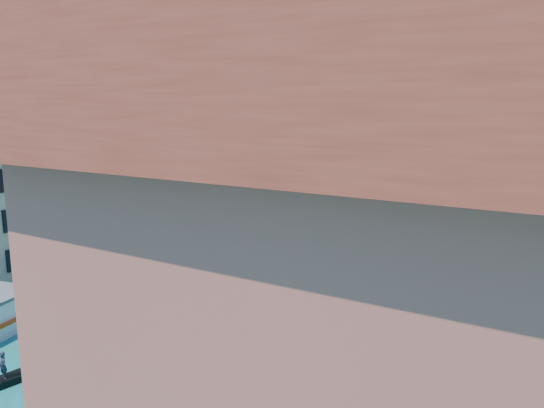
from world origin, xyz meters
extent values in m
cube|color=tan|center=(-26.00, 39.50, 9.50)|extent=(12.00, 17.00, 19.00)
cube|color=maroon|center=(-26.00, 39.50, 19.50)|extent=(12.80, 17.40, 1.00)
cube|color=tan|center=(-26.00, 55.00, 8.25)|extent=(12.00, 14.00, 16.50)
cube|color=maroon|center=(-26.00, 55.00, 17.00)|extent=(12.80, 14.40, 1.00)
cube|color=beige|center=(-26.00, 71.00, 10.00)|extent=(12.00, 18.00, 20.00)
cube|color=maroon|center=(-26.00, 71.00, 20.50)|extent=(12.80, 18.40, 1.00)
cube|color=tan|center=(-26.00, 88.00, 8.75)|extent=(12.00, 16.00, 17.50)
cube|color=maroon|center=(-26.00, 88.00, 18.00)|extent=(12.80, 16.40, 1.00)
cube|color=#B0745C|center=(-26.00, 103.50, 9.25)|extent=(12.00, 15.00, 18.50)
cube|color=maroon|center=(-26.00, 103.50, 19.00)|extent=(12.80, 15.40, 1.00)
cube|color=beige|center=(-26.00, 119.50, 9.50)|extent=(12.00, 17.00, 19.00)
cube|color=maroon|center=(-26.00, 119.50, 19.50)|extent=(12.80, 17.40, 1.00)
cube|color=#A39C83|center=(22.00, 65.00, 0.50)|extent=(4.00, 140.00, 1.00)
cube|color=maroon|center=(22.20, 23.50, 3.00)|extent=(3.20, 15.30, 0.25)
cylinder|color=#59595C|center=(20.80, 28.60, 1.50)|extent=(0.12, 0.12, 3.00)
cube|color=maroon|center=(22.20, 39.00, 3.00)|extent=(3.20, 12.60, 0.25)
cylinder|color=#59595C|center=(20.80, 34.80, 1.50)|extent=(0.12, 0.12, 3.00)
cylinder|color=#59595C|center=(20.80, 43.20, 1.50)|extent=(0.12, 0.12, 3.00)
cylinder|color=#522E1C|center=(18.50, 25.00, 1.30)|extent=(0.24, 0.24, 3.20)
cylinder|color=#522E1C|center=(19.10, 26.00, 1.30)|extent=(0.24, 0.24, 3.20)
cylinder|color=#522E1C|center=(19.70, 27.00, 1.30)|extent=(0.24, 0.24, 3.20)
cylinder|color=#522E1C|center=(18.50, 39.00, 1.30)|extent=(0.24, 0.24, 3.20)
cylinder|color=#522E1C|center=(19.10, 40.00, 1.30)|extent=(0.24, 0.24, 3.20)
cylinder|color=#522E1C|center=(19.70, 41.00, 1.30)|extent=(0.24, 0.24, 3.20)
cylinder|color=#522E1C|center=(18.50, 57.00, 1.30)|extent=(0.24, 0.24, 3.20)
cylinder|color=#522E1C|center=(19.10, 58.00, 1.30)|extent=(0.24, 0.24, 3.20)
cylinder|color=#522E1C|center=(19.70, 59.00, 1.30)|extent=(0.24, 0.24, 3.20)
cube|color=silver|center=(-4.72, 71.46, 0.58)|extent=(5.67, 19.60, 1.16)
cube|color=white|center=(-4.72, 71.46, 1.84)|extent=(4.92, 15.71, 1.55)
cube|color=#59595C|center=(-4.72, 71.46, 2.76)|extent=(5.25, 16.21, 0.24)
cube|color=#DE410D|center=(-4.72, 71.46, 1.11)|extent=(5.72, 19.61, 0.24)
cube|color=black|center=(-2.77, 19.57, 0.23)|extent=(2.79, 9.31, 0.46)
cone|color=black|center=(-1.84, 24.63, 0.62)|extent=(1.29, 2.20, 1.73)
imported|color=#212534|center=(-3.48, 15.72, 1.30)|extent=(0.71, 0.54, 1.78)
cube|color=black|center=(10.92, 31.60, 0.25)|extent=(2.30, 10.19, 0.51)
cone|color=black|center=(10.32, 37.18, 0.67)|extent=(1.25, 2.35, 1.89)
cone|color=black|center=(11.52, 26.01, 0.56)|extent=(1.20, 1.96, 1.66)
imported|color=#2B2027|center=(11.38, 27.35, 1.42)|extent=(1.01, 0.83, 1.94)
cube|color=black|center=(10.29, 64.05, 0.21)|extent=(4.00, 8.46, 0.43)
cone|color=black|center=(8.62, 68.55, 0.58)|extent=(1.48, 2.11, 1.61)
cone|color=black|center=(11.97, 59.56, 0.48)|extent=(1.37, 1.80, 1.42)
cube|color=silver|center=(-4.04, 55.50, 0.45)|extent=(6.24, 8.11, 0.91)
cube|color=navy|center=(-3.75, 55.99, 1.25)|extent=(3.51, 3.98, 0.80)
cube|color=silver|center=(3.44, 73.42, 0.38)|extent=(2.15, 6.70, 0.76)
cube|color=navy|center=(3.44, 73.90, 1.05)|extent=(1.74, 2.88, 0.67)
camera|label=1|loc=(26.90, -1.78, 17.29)|focal=35.00mm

